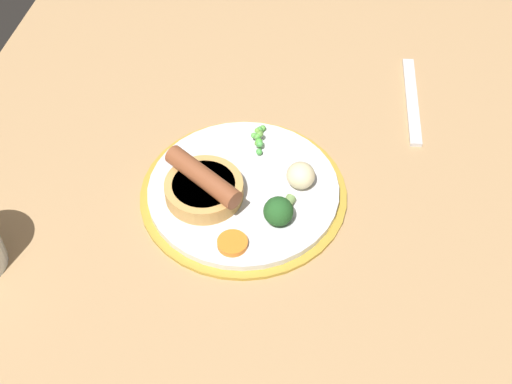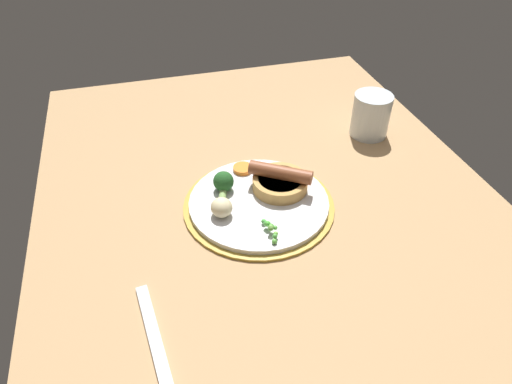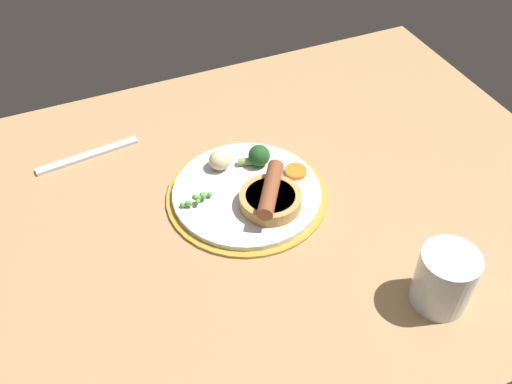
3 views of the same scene
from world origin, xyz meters
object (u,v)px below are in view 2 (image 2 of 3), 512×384
(sausage_pudding, at_px, (280,180))
(broccoli_floret_near, at_px, (223,182))
(drinking_glass, at_px, (371,115))
(dinner_plate, at_px, (258,202))
(fork, at_px, (155,339))
(carrot_slice_1, at_px, (243,169))
(pea_pile, at_px, (270,228))
(potato_chunk_0, at_px, (222,207))

(sausage_pudding, xyz_separation_m, broccoli_floret_near, (-0.02, -0.10, 0.00))
(drinking_glass, bearing_deg, dinner_plate, -60.97)
(sausage_pudding, xyz_separation_m, drinking_glass, (-0.14, 0.24, 0.01))
(fork, relative_size, drinking_glass, 2.00)
(carrot_slice_1, bearing_deg, dinner_plate, 3.43)
(pea_pile, xyz_separation_m, fork, (0.14, -0.20, -0.02))
(broccoli_floret_near, relative_size, carrot_slice_1, 1.50)
(pea_pile, bearing_deg, drinking_glass, 129.89)
(sausage_pudding, xyz_separation_m, pea_pile, (0.10, -0.05, -0.01))
(carrot_slice_1, bearing_deg, drinking_glass, 103.97)
(dinner_plate, bearing_deg, potato_chunk_0, -71.66)
(pea_pile, height_order, potato_chunk_0, potato_chunk_0)
(carrot_slice_1, relative_size, drinking_glass, 0.40)
(pea_pile, height_order, drinking_glass, drinking_glass)
(pea_pile, bearing_deg, carrot_slice_1, -179.74)
(sausage_pudding, height_order, potato_chunk_0, sausage_pudding)
(broccoli_floret_near, xyz_separation_m, potato_chunk_0, (0.06, -0.02, -0.00))
(potato_chunk_0, xyz_separation_m, fork, (0.20, -0.13, -0.03))
(sausage_pudding, distance_m, pea_pile, 0.11)
(pea_pile, xyz_separation_m, carrot_slice_1, (-0.17, -0.00, -0.01))
(fork, bearing_deg, broccoli_floret_near, 143.89)
(pea_pile, distance_m, drinking_glass, 0.38)
(carrot_slice_1, bearing_deg, sausage_pudding, 36.05)
(pea_pile, xyz_separation_m, potato_chunk_0, (-0.06, -0.06, 0.01))
(carrot_slice_1, distance_m, drinking_glass, 0.30)
(dinner_plate, bearing_deg, broccoli_floret_near, -127.12)
(dinner_plate, distance_m, drinking_glass, 0.33)
(pea_pile, distance_m, potato_chunk_0, 0.09)
(fork, xyz_separation_m, drinking_glass, (-0.38, 0.49, 0.04))
(potato_chunk_0, bearing_deg, sausage_pudding, 109.78)
(pea_pile, bearing_deg, dinner_plate, 177.01)
(dinner_plate, relative_size, carrot_slice_1, 7.25)
(pea_pile, relative_size, drinking_glass, 0.60)
(pea_pile, distance_m, broccoli_floret_near, 0.13)
(broccoli_floret_near, xyz_separation_m, carrot_slice_1, (-0.05, 0.05, -0.01))
(sausage_pudding, height_order, carrot_slice_1, sausage_pudding)
(fork, distance_m, drinking_glass, 0.62)
(pea_pile, height_order, broccoli_floret_near, broccoli_floret_near)
(fork, bearing_deg, pea_pile, 118.38)
(pea_pile, xyz_separation_m, drinking_glass, (-0.24, 0.29, 0.02))
(broccoli_floret_near, height_order, drinking_glass, drinking_glass)
(sausage_pudding, height_order, pea_pile, sausage_pudding)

